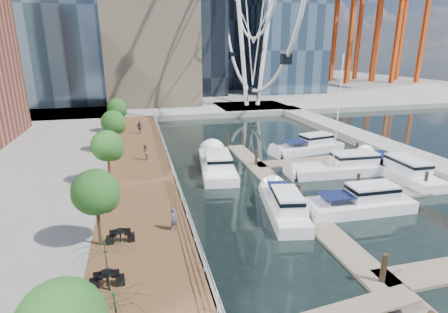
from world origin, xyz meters
TOP-DOWN VIEW (x-y plane):
  - ground at (0.00, 0.00)m, footprint 520.00×520.00m
  - boardwalk at (-9.00, 15.00)m, footprint 6.00×60.00m
  - seawall at (-6.00, 15.00)m, footprint 0.25×60.00m
  - land_far at (0.00, 102.00)m, footprint 200.00×114.00m
  - breakwater at (20.00, 20.00)m, footprint 4.00×60.00m
  - pier at (14.00, 52.00)m, footprint 14.00×12.00m
  - railing at (-6.10, 15.00)m, footprint 0.10×60.00m
  - floating_docks at (7.97, 9.98)m, footprint 16.00×34.00m
  - port_cranes at (67.67, 95.67)m, footprint 40.00×52.00m
  - street_trees at (-11.40, 14.00)m, footprint 2.60×42.60m
  - cafe_tables at (-10.40, -2.00)m, footprint 2.50×13.70m
  - yacht_foreground at (6.96, 5.86)m, footprint 9.39×2.76m
  - pedestrian_near at (-7.09, 4.73)m, footprint 0.62×0.63m
  - pedestrian_mid at (-8.30, 19.92)m, footprint 0.78×0.91m
  - pedestrian_far at (-8.59, 32.07)m, footprint 1.09×0.63m
  - moored_yachts at (9.07, 12.97)m, footprint 20.53×32.77m
  - cafe_seating at (-10.61, -2.95)m, footprint 4.49×8.07m

SIDE VIEW (x-z plane):
  - ground at x=0.00m, z-range 0.00..0.00m
  - yacht_foreground at x=6.96m, z-range -1.07..1.07m
  - moored_yachts at x=9.07m, z-range -5.75..5.75m
  - floating_docks at x=7.97m, z-range -0.81..1.79m
  - boardwalk at x=-9.00m, z-range 0.00..1.00m
  - seawall at x=-6.00m, z-range 0.00..1.00m
  - land_far at x=0.00m, z-range 0.00..1.00m
  - breakwater at x=20.00m, z-range 0.00..1.00m
  - pier at x=14.00m, z-range 0.00..1.00m
  - cafe_tables at x=-10.40m, z-range 1.00..1.74m
  - railing at x=-6.10m, z-range 1.00..2.05m
  - pedestrian_near at x=-7.09m, z-range 1.00..2.47m
  - pedestrian_mid at x=-8.30m, z-range 1.00..2.61m
  - pedestrian_far at x=-8.59m, z-range 1.00..2.74m
  - cafe_seating at x=-10.61m, z-range 0.98..3.57m
  - street_trees at x=-11.40m, z-range 1.99..6.59m
  - port_cranes at x=67.67m, z-range 1.00..39.00m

